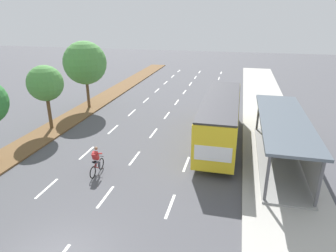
% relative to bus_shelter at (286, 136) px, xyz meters
% --- Properties ---
extents(median_strip, '(2.60, 52.00, 0.12)m').
position_rel_bus_shelter_xyz_m(median_strip, '(-17.83, 9.05, -1.81)').
color(median_strip, brown).
rests_on(median_strip, ground).
extents(sidewalk_right, '(4.50, 52.00, 0.15)m').
position_rel_bus_shelter_xyz_m(sidewalk_right, '(-0.28, 9.05, -1.79)').
color(sidewalk_right, '#ADAAA3').
rests_on(sidewalk_right, ground).
extents(lane_divider_left, '(0.14, 47.72, 0.01)m').
position_rel_bus_shelter_xyz_m(lane_divider_left, '(-13.03, 7.41, -1.86)').
color(lane_divider_left, white).
rests_on(lane_divider_left, ground).
extents(lane_divider_center, '(0.14, 47.72, 0.01)m').
position_rel_bus_shelter_xyz_m(lane_divider_center, '(-9.53, 7.41, -1.86)').
color(lane_divider_center, white).
rests_on(lane_divider_center, ground).
extents(lane_divider_right, '(0.14, 47.72, 0.01)m').
position_rel_bus_shelter_xyz_m(lane_divider_right, '(-6.03, 7.41, -1.86)').
color(lane_divider_right, white).
rests_on(lane_divider_right, ground).
extents(bus_shelter, '(2.90, 10.87, 2.86)m').
position_rel_bus_shelter_xyz_m(bus_shelter, '(0.00, 0.00, 0.00)').
color(bus_shelter, gray).
rests_on(bus_shelter, sidewalk_right).
extents(bus, '(2.54, 11.29, 3.37)m').
position_rel_bus_shelter_xyz_m(bus, '(-4.28, 2.40, 0.20)').
color(bus, yellow).
rests_on(bus, ground).
extents(cyclist, '(0.46, 1.82, 1.71)m').
position_rel_bus_shelter_xyz_m(cyclist, '(-11.04, -4.12, -1.08)').
color(cyclist, black).
rests_on(cyclist, ground).
extents(median_tree_third, '(2.82, 2.82, 5.18)m').
position_rel_bus_shelter_xyz_m(median_tree_third, '(-18.00, 1.70, 2.00)').
color(median_tree_third, brown).
rests_on(median_tree_third, median_strip).
extents(median_tree_fourth, '(4.14, 4.14, 6.52)m').
position_rel_bus_shelter_xyz_m(median_tree_fourth, '(-17.74, 7.80, 2.70)').
color(median_tree_fourth, brown).
rests_on(median_tree_fourth, median_strip).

